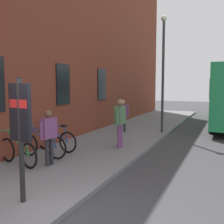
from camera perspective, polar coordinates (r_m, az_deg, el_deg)
ground at (r=9.94m, az=13.85°, el=-8.25°), size 60.00×60.00×0.00m
sidewalk_pavement at (r=12.53m, az=2.96°, el=-4.89°), size 24.00×3.50×0.12m
station_facade at (r=14.28m, az=-3.47°, el=16.01°), size 22.00×0.65×9.84m
bicycle_by_door at (r=8.08m, az=-19.38°, el=-7.96°), size 0.59×1.73×0.97m
bicycle_beside_lamp at (r=8.69m, az=-14.58°, el=-6.85°), size 0.48×1.77×0.97m
bicycle_under_window at (r=9.41m, az=-11.85°, el=-5.81°), size 0.48×1.77×0.97m
transit_info_sign at (r=5.35m, az=-18.90°, el=-1.69°), size 0.17×0.56×2.40m
pedestrian_crossing_street at (r=7.72m, az=-13.30°, el=-4.09°), size 0.59×0.31×1.57m
pedestrian_near_bus at (r=9.62m, az=1.72°, el=-1.31°), size 0.66×0.25×1.76m
pedestrian_by_facade at (r=12.90m, az=2.37°, el=-0.08°), size 0.23×0.59×1.54m
street_lamp at (r=12.91m, az=10.82°, el=9.89°), size 0.28×0.28×5.44m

